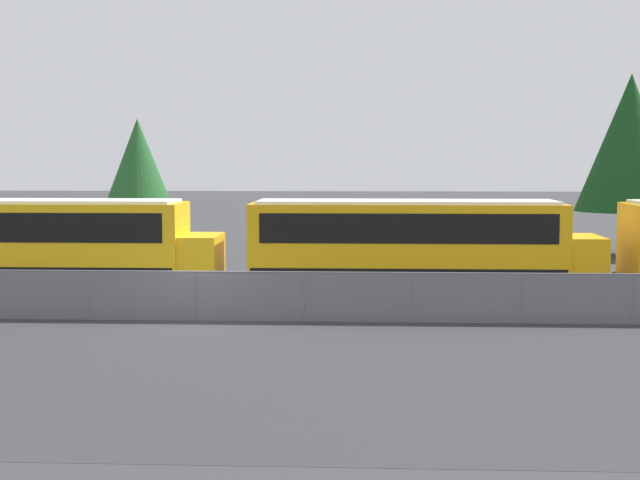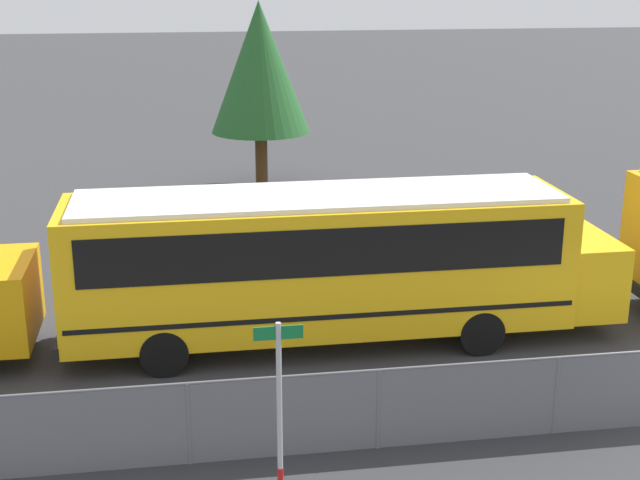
% 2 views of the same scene
% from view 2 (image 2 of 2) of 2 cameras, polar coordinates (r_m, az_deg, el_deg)
% --- Properties ---
extents(school_bus_1, '(11.78, 2.63, 3.26)m').
position_cam_2_polar(school_bus_1, '(18.62, 0.64, -0.98)').
color(school_bus_1, yellow).
rests_on(school_bus_1, ground_plane).
extents(street_sign, '(0.70, 0.09, 2.98)m').
position_cam_2_polar(street_sign, '(12.99, -2.61, -11.04)').
color(street_sign, '#B7B7BC').
rests_on(street_sign, ground_plane).
extents(tree_0, '(3.51, 3.51, 6.61)m').
position_cam_2_polar(tree_0, '(31.83, -3.88, 10.94)').
color(tree_0, '#51381E').
rests_on(tree_0, ground_plane).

